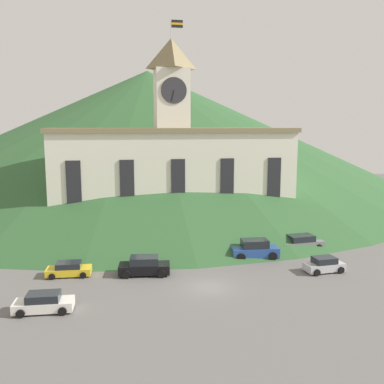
{
  "coord_description": "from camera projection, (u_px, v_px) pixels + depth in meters",
  "views": [
    {
      "loc": [
        -8.11,
        -35.55,
        14.29
      ],
      "look_at": [
        0.0,
        8.3,
        7.37
      ],
      "focal_mm": 40.0,
      "sensor_mm": 36.0,
      "label": 1
    }
  ],
  "objects": [
    {
      "name": "car_white_taxi",
      "position": [
        44.0,
        303.0,
        33.15
      ],
      "size": [
        4.58,
        2.29,
        1.5
      ],
      "rotation": [
        0.0,
        0.0,
        -0.04
      ],
      "color": "white",
      "rests_on": "ground"
    },
    {
      "name": "banner_fence",
      "position": [
        183.0,
        234.0,
        52.05
      ],
      "size": [
        33.73,
        0.12,
        2.59
      ],
      "color": "gold",
      "rests_on": "ground"
    },
    {
      "name": "street_lamp_far_left",
      "position": [
        133.0,
        218.0,
        52.03
      ],
      "size": [
        1.26,
        0.36,
        4.37
      ],
      "color": "black",
      "rests_on": "ground"
    },
    {
      "name": "street_lamp_center",
      "position": [
        218.0,
        214.0,
        53.93
      ],
      "size": [
        1.26,
        0.36,
        4.46
      ],
      "color": "black",
      "rests_on": "ground"
    },
    {
      "name": "car_yellow_coupe",
      "position": [
        69.0,
        269.0,
        41.11
      ],
      "size": [
        4.29,
        2.31,
        1.35
      ],
      "rotation": [
        0.0,
        0.0,
        -0.05
      ],
      "color": "yellow",
      "rests_on": "ground"
    },
    {
      "name": "civic_building",
      "position": [
        172.0,
        173.0,
        60.06
      ],
      "size": [
        32.94,
        11.81,
        28.34
      ],
      "color": "silver",
      "rests_on": "ground"
    },
    {
      "name": "pedestrian",
      "position": [
        158.0,
        243.0,
        49.03
      ],
      "size": [
        0.47,
        0.47,
        1.73
      ],
      "rotation": [
        0.0,
        0.0,
        1.24
      ],
      "color": "#4C4C4C",
      "rests_on": "ground"
    },
    {
      "name": "ground_plane",
      "position": [
        209.0,
        287.0,
        38.19
      ],
      "size": [
        160.0,
        160.0,
        0.0
      ],
      "primitive_type": "plane",
      "color": "#605E5B"
    },
    {
      "name": "hillside_backdrop",
      "position": [
        148.0,
        130.0,
        98.4
      ],
      "size": [
        117.92,
        117.92,
        26.58
      ],
      "primitive_type": "cone",
      "color": "#2D562D",
      "rests_on": "ground"
    },
    {
      "name": "car_black_suv",
      "position": [
        144.0,
        266.0,
        41.39
      ],
      "size": [
        5.1,
        2.81,
        1.8
      ],
      "rotation": [
        0.0,
        0.0,
        3.03
      ],
      "color": "black",
      "rests_on": "ground"
    },
    {
      "name": "car_silver_hatch",
      "position": [
        324.0,
        265.0,
        42.21
      ],
      "size": [
        4.03,
        2.29,
        1.5
      ],
      "rotation": [
        0.0,
        0.0,
        0.09
      ],
      "color": "#B7B7BC",
      "rests_on": "ground"
    },
    {
      "name": "car_gray_pickup",
      "position": [
        301.0,
        243.0,
        49.73
      ],
      "size": [
        5.47,
        2.79,
        1.75
      ],
      "rotation": [
        0.0,
        0.0,
        0.1
      ],
      "color": "slate",
      "rests_on": "ground"
    },
    {
      "name": "car_blue_van",
      "position": [
        255.0,
        250.0,
        46.45
      ],
      "size": [
        5.21,
        2.62,
        2.1
      ],
      "rotation": [
        0.0,
        0.0,
        -0.06
      ],
      "color": "#284C99",
      "rests_on": "ground"
    }
  ]
}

